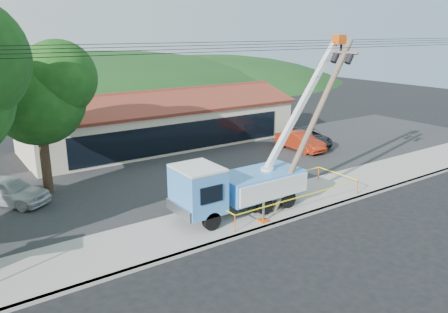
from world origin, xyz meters
TOP-DOWN VIEW (x-y plane):
  - ground at (0.00, 0.00)m, footprint 120.00×120.00m
  - curb at (0.00, 2.10)m, footprint 60.00×0.25m
  - sidewalk at (0.00, 4.00)m, footprint 60.00×4.00m
  - parking_lot at (0.00, 12.00)m, footprint 60.00×12.00m
  - strip_mall at (4.00, 19.98)m, footprint 22.50×8.53m
  - tree_lot at (-7.00, 13.00)m, footprint 6.30×5.60m
  - hill_center at (10.00, 55.00)m, footprint 89.60×64.00m
  - hill_east at (30.00, 55.00)m, footprint 72.80×52.00m
  - utility_truck at (0.45, 4.32)m, footprint 10.59×3.92m
  - leaning_pole at (4.93, 3.32)m, footprint 5.37×1.76m
  - caution_tape at (3.38, 3.98)m, footprint 8.86×3.13m
  - car_silver at (-9.17, 12.45)m, footprint 4.28×4.72m
  - car_red at (12.05, 11.62)m, footprint 1.59×4.48m
  - car_dark at (13.75, 12.41)m, footprint 3.46×5.37m

SIDE VIEW (x-z plane):
  - ground at x=0.00m, z-range 0.00..0.00m
  - hill_center at x=10.00m, z-range -16.00..16.00m
  - hill_east at x=30.00m, z-range -13.00..13.00m
  - car_silver at x=-9.17m, z-range -0.78..0.78m
  - car_red at x=12.05m, z-range -0.74..0.74m
  - car_dark at x=13.75m, z-range -0.69..0.69m
  - parking_lot at x=0.00m, z-range 0.00..0.10m
  - curb at x=0.00m, z-range 0.00..0.15m
  - sidewalk at x=0.00m, z-range 0.00..0.15m
  - caution_tape at x=3.38m, z-range 0.36..1.27m
  - utility_truck at x=0.45m, z-range -2.76..6.21m
  - strip_mall at x=4.00m, z-range -0.46..4.22m
  - leaning_pole at x=4.93m, z-range 0.51..9.39m
  - tree_lot at x=-7.00m, z-range 1.74..10.68m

